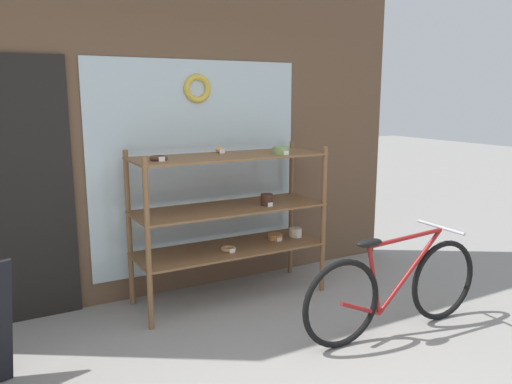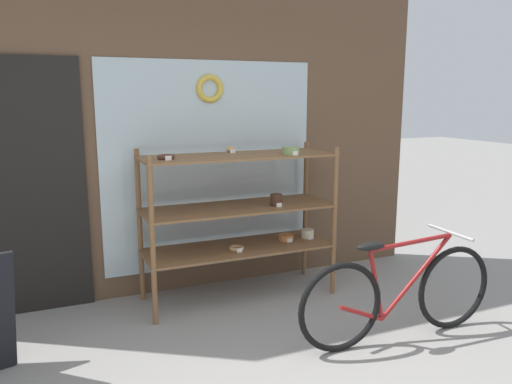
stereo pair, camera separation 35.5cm
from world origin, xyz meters
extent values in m
cube|color=brown|center=(0.00, 2.35, 2.00)|extent=(4.75, 0.08, 3.99)
cube|color=silver|center=(0.20, 2.31, 1.15)|extent=(1.99, 0.02, 1.90)
cube|color=black|center=(-1.32, 2.30, 1.05)|extent=(0.84, 0.03, 2.10)
torus|color=gold|center=(0.20, 2.29, 1.85)|extent=(0.26, 0.06, 0.26)
cylinder|color=brown|center=(-0.49, 1.65, 0.67)|extent=(0.04, 0.04, 1.35)
cylinder|color=brown|center=(1.14, 1.65, 0.67)|extent=(0.04, 0.04, 1.35)
cylinder|color=brown|center=(-0.49, 2.19, 0.67)|extent=(0.04, 0.04, 1.35)
cylinder|color=brown|center=(1.14, 2.19, 0.67)|extent=(0.04, 0.04, 1.35)
cube|color=brown|center=(0.33, 1.92, 0.46)|extent=(1.68, 0.59, 0.02)
cube|color=brown|center=(0.33, 1.92, 0.82)|extent=(1.68, 0.59, 0.02)
cube|color=brown|center=(0.33, 1.92, 1.28)|extent=(1.68, 0.59, 0.02)
torus|color=tan|center=(0.27, 1.84, 0.48)|extent=(0.14, 0.14, 0.03)
cube|color=white|center=(0.27, 1.76, 0.48)|extent=(0.05, 0.00, 0.04)
torus|color=#4C2D1E|center=(-0.31, 1.87, 1.31)|extent=(0.14, 0.14, 0.04)
cube|color=white|center=(-0.31, 1.79, 1.31)|extent=(0.05, 0.00, 0.04)
cylinder|color=#7A995B|center=(0.76, 1.77, 1.32)|extent=(0.15, 0.15, 0.07)
cube|color=white|center=(0.76, 1.69, 1.31)|extent=(0.05, 0.00, 0.04)
cylinder|color=beige|center=(1.03, 1.94, 0.51)|extent=(0.12, 0.12, 0.08)
cube|color=white|center=(1.03, 1.87, 0.48)|extent=(0.05, 0.00, 0.04)
ellipsoid|color=tan|center=(0.33, 2.11, 1.32)|extent=(0.08, 0.07, 0.06)
cube|color=white|center=(0.33, 2.07, 1.31)|extent=(0.05, 0.00, 0.04)
cylinder|color=#422619|center=(0.65, 1.82, 0.88)|extent=(0.11, 0.11, 0.10)
cube|color=white|center=(0.65, 1.76, 0.85)|extent=(0.05, 0.00, 0.04)
cylinder|color=#C67F42|center=(0.81, 1.94, 0.49)|extent=(0.14, 0.14, 0.05)
cube|color=white|center=(0.81, 1.86, 0.48)|extent=(0.05, 0.00, 0.04)
torus|color=black|center=(0.62, 0.71, 0.33)|extent=(0.66, 0.06, 0.66)
torus|color=black|center=(1.63, 0.68, 0.33)|extent=(0.66, 0.06, 0.66)
cylinder|color=maroon|center=(1.26, 0.69, 0.47)|extent=(0.60, 0.05, 0.60)
cylinder|color=maroon|center=(1.20, 0.70, 0.74)|extent=(0.71, 0.05, 0.07)
cylinder|color=maroon|center=(0.91, 0.70, 0.45)|extent=(0.16, 0.04, 0.55)
cylinder|color=maroon|center=(0.80, 0.71, 0.26)|extent=(0.36, 0.04, 0.18)
ellipsoid|color=black|center=(0.85, 0.71, 0.75)|extent=(0.22, 0.10, 0.06)
cylinder|color=#B2B2B7|center=(1.55, 0.69, 0.78)|extent=(0.04, 0.46, 0.02)
camera|label=1|loc=(-1.52, -1.91, 1.79)|focal=35.00mm
camera|label=2|loc=(-1.21, -2.07, 1.79)|focal=35.00mm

